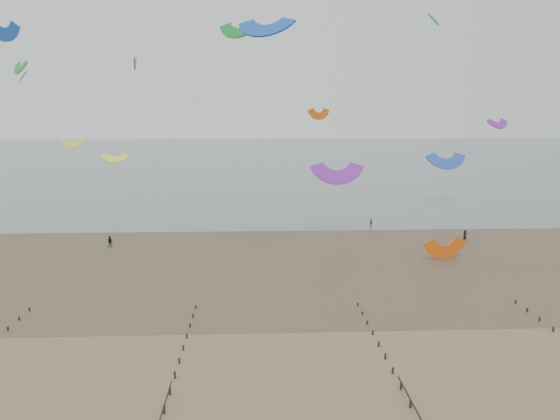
{
  "coord_description": "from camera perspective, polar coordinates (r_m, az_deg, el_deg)",
  "views": [
    {
      "loc": [
        -7.23,
        -45.41,
        21.72
      ],
      "look_at": [
        -3.99,
        28.0,
        8.0
      ],
      "focal_mm": 35.0,
      "sensor_mm": 36.0,
      "label": 1
    }
  ],
  "objects": [
    {
      "name": "ground",
      "position": [
        50.86,
        6.1,
        -14.77
      ],
      "size": [
        500.0,
        500.0,
        0.0
      ],
      "primitive_type": "plane",
      "color": "brown",
      "rests_on": "ground"
    },
    {
      "name": "sea_and_shore",
      "position": [
        82.78,
        -0.25,
        -4.63
      ],
      "size": [
        500.0,
        665.0,
        0.03
      ],
      "color": "#475654",
      "rests_on": "ground"
    },
    {
      "name": "kitesurfers",
      "position": [
        101.77,
        15.7,
        -1.66
      ],
      "size": [
        138.03,
        20.96,
        1.8
      ],
      "color": "black",
      "rests_on": "ground"
    },
    {
      "name": "grounded_kite",
      "position": [
        84.0,
        16.8,
        -4.87
      ],
      "size": [
        6.99,
        6.08,
        3.27
      ],
      "primitive_type": null,
      "rotation": [
        1.54,
        0.0,
        0.27
      ],
      "color": "#F85D0F",
      "rests_on": "ground"
    },
    {
      "name": "kites_airborne",
      "position": [
        134.03,
        -7.57,
        9.94
      ],
      "size": [
        216.84,
        106.52,
        41.9
      ],
      "color": "#098587",
      "rests_on": "ground"
    }
  ]
}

